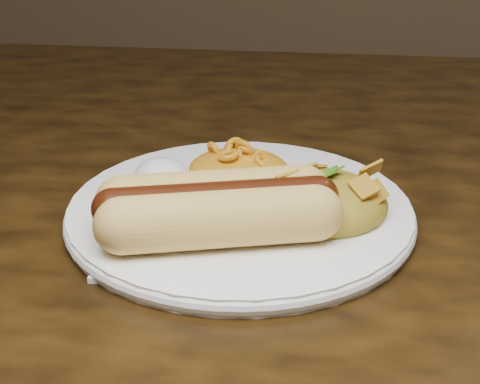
# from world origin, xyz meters

# --- Properties ---
(table) EXTENTS (1.60, 0.90, 0.75)m
(table) POSITION_xyz_m (0.00, 0.00, 0.66)
(table) COLOR #37220A
(table) RESTS_ON floor
(plate) EXTENTS (0.27, 0.27, 0.01)m
(plate) POSITION_xyz_m (-0.03, -0.05, 0.76)
(plate) COLOR white
(plate) RESTS_ON table
(hotdog) EXTENTS (0.14, 0.10, 0.04)m
(hotdog) POSITION_xyz_m (-0.04, -0.09, 0.78)
(hotdog) COLOR tan
(hotdog) RESTS_ON plate
(mac_and_cheese) EXTENTS (0.09, 0.08, 0.03)m
(mac_and_cheese) POSITION_xyz_m (-0.04, 0.01, 0.78)
(mac_and_cheese) COLOR gold
(mac_and_cheese) RESTS_ON plate
(sour_cream) EXTENTS (0.04, 0.04, 0.02)m
(sour_cream) POSITION_xyz_m (-0.09, -0.02, 0.78)
(sour_cream) COLOR white
(sour_cream) RESTS_ON plate
(taco_salad) EXTENTS (0.10, 0.09, 0.04)m
(taco_salad) POSITION_xyz_m (0.03, -0.05, 0.78)
(taco_salad) COLOR #C76012
(taco_salad) RESTS_ON plate
(fork) EXTENTS (0.02, 0.13, 0.00)m
(fork) POSITION_xyz_m (-0.11, -0.09, 0.75)
(fork) COLOR white
(fork) RESTS_ON table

